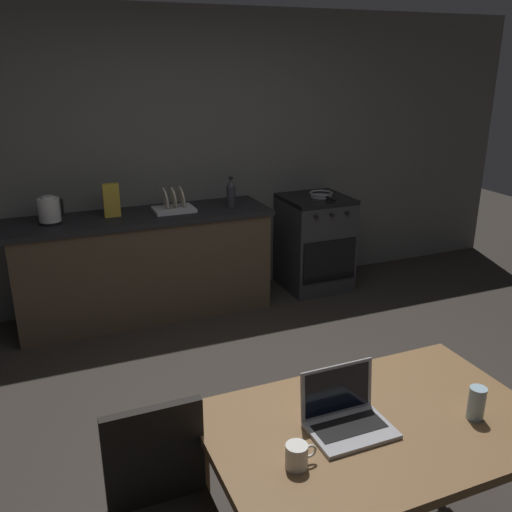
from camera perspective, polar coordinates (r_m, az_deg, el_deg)
The scene contains 14 objects.
ground_plane at distance 3.42m, azimuth 5.32°, elevation -18.66°, with size 12.00×12.00×0.00m, color #2D2823.
back_wall at distance 5.16m, azimuth -4.25°, elevation 10.13°, with size 6.40×0.10×2.55m, color #5E5E5A.
kitchen_counter at distance 4.85m, azimuth -11.38°, elevation -0.90°, with size 2.16×0.64×0.90m.
stove_oven at distance 5.38m, azimuth 6.01°, elevation 1.40°, with size 0.60×0.62×0.90m.
dining_table at distance 2.39m, azimuth 12.19°, elevation -17.71°, with size 1.35×0.85×0.75m.
chair at distance 2.29m, azimuth -9.46°, elevation -24.42°, with size 0.40×0.40×0.91m.
laptop at distance 2.28m, azimuth 9.28°, elevation -16.00°, with size 0.32×0.24×0.23m.
electric_kettle at distance 4.62m, azimuth -20.47°, elevation 4.39°, with size 0.20×0.17×0.22m.
bottle at distance 4.84m, azimuth -2.59°, elevation 6.50°, with size 0.08×0.08×0.26m.
frying_pan at distance 5.26m, azimuth 6.76°, elevation 6.30°, with size 0.22×0.39×0.05m.
coffee_mug at distance 2.08m, azimuth 4.25°, elevation -19.80°, with size 0.12×0.08×0.09m.
drinking_glass at distance 2.45m, azimuth 21.72°, elevation -13.88°, with size 0.07×0.07×0.14m.
cereal_box at distance 4.67m, azimuth -14.65°, elevation 5.56°, with size 0.13×0.05×0.27m.
dish_rack at distance 4.76m, azimuth -8.47°, elevation 5.13°, with size 0.34×0.26×0.21m.
Camera 1 is at (-1.31, -2.36, 2.11)m, focal length 38.91 mm.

